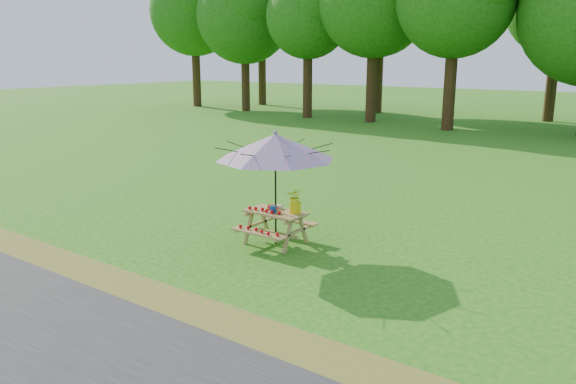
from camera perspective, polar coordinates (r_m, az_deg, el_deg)
The scene contains 7 objects.
ground at distance 11.22m, azimuth -5.22°, elevation -5.33°, with size 120.00×120.00×0.00m, color #1F6B14.
drygrass_strip at distance 9.44m, azimuth -16.62°, elevation -9.54°, with size 120.00×1.20×0.01m, color olive.
picnic_table at distance 11.13m, azimuth -1.26°, elevation -3.67°, with size 1.20×1.32×0.67m.
patio_umbrella at distance 10.77m, azimuth -1.30°, elevation 4.62°, with size 2.54×2.54×2.26m.
produce_bins at distance 11.06m, azimuth -1.43°, elevation -1.64°, with size 0.26×0.43×0.13m.
tomatoes_row at distance 10.98m, azimuth -2.45°, elevation -1.86°, with size 0.77×0.13×0.07m, color red, non-canonical shape.
flower_bucket at distance 10.84m, azimuth 0.74°, elevation -0.80°, with size 0.38×0.36×0.50m.
Camera 1 is at (7.05, -7.96, 3.60)m, focal length 35.00 mm.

